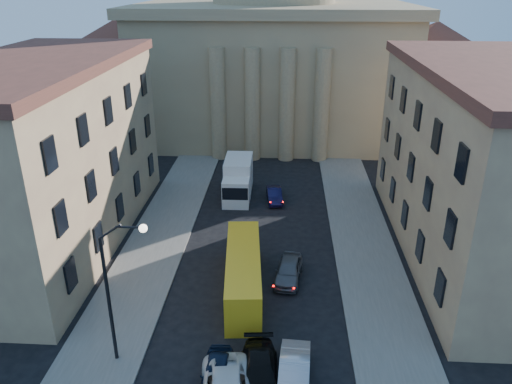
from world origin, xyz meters
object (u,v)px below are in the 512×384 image
Objects in this scene: street_lamp at (116,283)px; box_truck at (238,180)px; car_left_near at (216,373)px; car_right_near at (294,373)px; city_bus at (243,272)px.

box_truck is (4.26, 23.64, -3.57)m from street_lamp.
car_right_near is (4.17, 0.18, 0.09)m from car_left_near.
car_right_near is at bearing 2.75° from car_left_near.
car_left_near is 0.60× the size of box_truck.
car_left_near is at bearing -99.41° from city_bus.
city_bus reaches higher than car_right_near.
car_right_near is at bearing -7.44° from street_lamp.
car_left_near is 0.86× the size of car_right_near.
box_truck is at bearing 92.04° from city_bus.
car_right_near reaches higher than car_left_near.
box_truck reaches higher than car_left_near.
street_lamp is 7.26m from car_left_near.
car_left_near is 25.12m from box_truck.
city_bus is (-3.44, 8.57, 0.76)m from car_right_near.
city_bus is at bearing -84.08° from box_truck.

